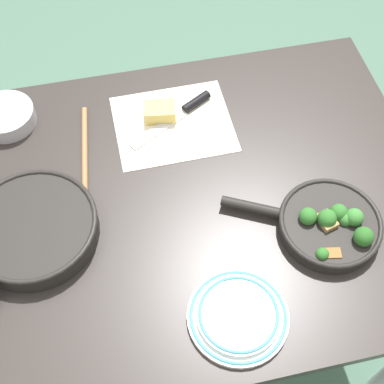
# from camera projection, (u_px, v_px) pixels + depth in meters

# --- Properties ---
(ground_plane) EXTENTS (14.00, 14.00, 0.00)m
(ground_plane) POSITION_uv_depth(u_px,v_px,m) (192.00, 307.00, 1.91)
(ground_plane) COLOR #476B56
(dining_table_red) EXTENTS (1.18, 0.91, 0.73)m
(dining_table_red) POSITION_uv_depth(u_px,v_px,m) (192.00, 214.00, 1.36)
(dining_table_red) COLOR #2D2826
(dining_table_red) RESTS_ON ground_plane
(skillet_broccoli) EXTENTS (0.35, 0.25, 0.07)m
(skillet_broccoli) POSITION_uv_depth(u_px,v_px,m) (329.00, 224.00, 1.22)
(skillet_broccoli) COLOR black
(skillet_broccoli) RESTS_ON dining_table_red
(skillet_eggs) EXTENTS (0.33, 0.40, 0.06)m
(skillet_eggs) POSITION_uv_depth(u_px,v_px,m) (33.00, 229.00, 1.21)
(skillet_eggs) COLOR black
(skillet_eggs) RESTS_ON dining_table_red
(wooden_spoon) EXTENTS (0.07, 0.39, 0.02)m
(wooden_spoon) POSITION_uv_depth(u_px,v_px,m) (85.00, 182.00, 1.31)
(wooden_spoon) COLOR #996B42
(wooden_spoon) RESTS_ON dining_table_red
(parchment_sheet) EXTENTS (0.31, 0.26, 0.00)m
(parchment_sheet) POSITION_uv_depth(u_px,v_px,m) (173.00, 124.00, 1.42)
(parchment_sheet) COLOR silver
(parchment_sheet) RESTS_ON dining_table_red
(grater_knife) EXTENTS (0.25, 0.15, 0.02)m
(grater_knife) POSITION_uv_depth(u_px,v_px,m) (182.00, 112.00, 1.43)
(grater_knife) COLOR silver
(grater_knife) RESTS_ON dining_table_red
(cheese_block) EXTENTS (0.09, 0.07, 0.04)m
(cheese_block) POSITION_uv_depth(u_px,v_px,m) (160.00, 112.00, 1.42)
(cheese_block) COLOR #E0C15B
(cheese_block) RESTS_ON dining_table_red
(dinner_plate_stack) EXTENTS (0.22, 0.22, 0.03)m
(dinner_plate_stack) POSITION_uv_depth(u_px,v_px,m) (238.00, 316.00, 1.12)
(dinner_plate_stack) COLOR white
(dinner_plate_stack) RESTS_ON dining_table_red
(prep_bowl_steel) EXTENTS (0.15, 0.15, 0.04)m
(prep_bowl_steel) POSITION_uv_depth(u_px,v_px,m) (6.00, 117.00, 1.41)
(prep_bowl_steel) COLOR #B7B7BC
(prep_bowl_steel) RESTS_ON dining_table_red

